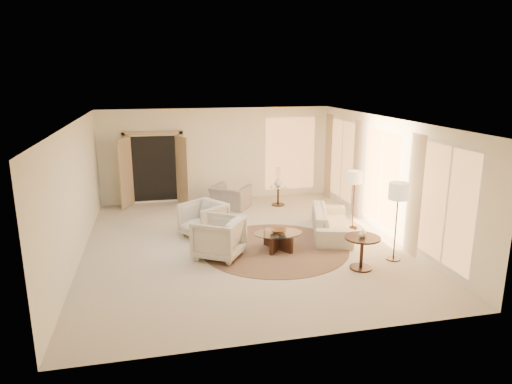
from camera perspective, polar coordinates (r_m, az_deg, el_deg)
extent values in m
cube|color=beige|center=(10.54, -1.66, -6.51)|extent=(7.00, 8.00, 0.02)
cube|color=white|center=(9.89, -1.78, 8.89)|extent=(7.00, 8.00, 0.02)
cube|color=white|center=(13.99, -4.84, 4.69)|extent=(7.00, 0.04, 2.80)
cube|color=white|center=(6.41, 5.15, -7.19)|extent=(7.00, 0.04, 2.80)
cube|color=white|center=(10.08, -21.64, -0.11)|extent=(0.04, 8.00, 2.80)
cube|color=white|center=(11.30, 16.00, 1.84)|extent=(0.04, 8.00, 2.80)
cube|color=tan|center=(13.82, -12.59, 2.92)|extent=(1.80, 0.12, 2.16)
cube|color=tan|center=(13.59, -15.94, 2.31)|extent=(0.35, 0.66, 2.00)
cube|color=tan|center=(13.58, -9.19, 2.68)|extent=(0.35, 0.66, 2.00)
cylinder|color=#3E281D|center=(10.27, 2.32, -7.00)|extent=(3.55, 3.55, 0.01)
imported|color=beige|center=(11.17, 9.41, -3.69)|extent=(1.44, 2.32, 0.63)
imported|color=beige|center=(10.92, -6.59, -3.24)|extent=(1.19, 1.21, 0.92)
imported|color=beige|center=(9.67, -4.70, -5.46)|extent=(1.22, 1.24, 0.95)
imported|color=gray|center=(13.16, -3.21, -0.17)|extent=(1.21, 1.12, 0.88)
cube|color=black|center=(10.13, 2.78, -6.24)|extent=(0.50, 0.72, 0.36)
cube|color=black|center=(10.13, 2.78, -6.24)|extent=(0.55, 0.69, 0.36)
cylinder|color=white|center=(10.06, 2.79, -5.13)|extent=(1.13, 1.13, 0.02)
cylinder|color=black|center=(9.47, 12.95, -9.20)|extent=(0.44, 0.44, 0.03)
cylinder|color=black|center=(9.35, 13.06, -7.47)|extent=(0.07, 0.07, 0.63)
cylinder|color=black|center=(9.24, 13.18, -5.59)|extent=(0.71, 0.71, 0.03)
cylinder|color=#2F211A|center=(13.57, 2.76, -1.58)|extent=(0.39, 0.39, 0.03)
cylinder|color=#2F211A|center=(13.50, 2.78, -0.48)|extent=(0.06, 0.06, 0.55)
cylinder|color=white|center=(13.43, 2.79, 0.69)|extent=(0.50, 0.50, 0.03)
cylinder|color=#2F211A|center=(11.78, 11.93, -4.40)|extent=(0.25, 0.25, 0.03)
cylinder|color=#2F211A|center=(11.60, 12.09, -1.54)|extent=(0.03, 0.03, 1.25)
cylinder|color=#C6B18D|center=(11.44, 12.27, 1.82)|extent=(0.36, 0.36, 0.30)
cylinder|color=#2F211A|center=(10.07, 16.77, -8.01)|extent=(0.28, 0.28, 0.03)
cylinder|color=#2F211A|center=(9.84, 17.06, -4.30)|extent=(0.03, 0.03, 1.40)
cylinder|color=#C6B18D|center=(9.63, 17.40, 0.11)|extent=(0.40, 0.40, 0.34)
imported|color=brown|center=(10.04, 2.79, -4.84)|extent=(0.43, 0.43, 0.09)
imported|color=white|center=(9.21, 13.21, -5.08)|extent=(0.17, 0.17, 0.15)
imported|color=white|center=(13.40, 2.80, 1.24)|extent=(0.29, 0.29, 0.25)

